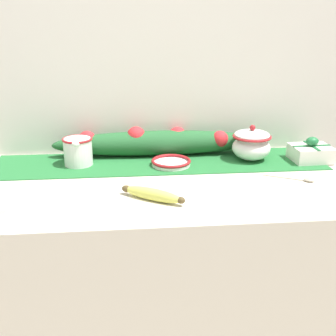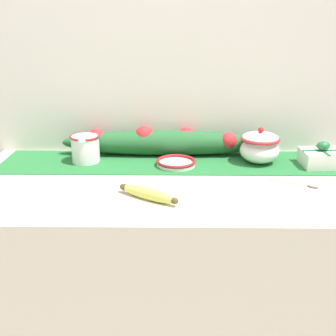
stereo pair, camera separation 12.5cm
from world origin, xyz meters
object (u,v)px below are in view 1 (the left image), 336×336
sugar_bowl (251,144)px  spoon (304,180)px  gift_box (311,152)px  small_dish (171,162)px  banana (152,194)px  cream_pitcher (78,150)px

sugar_bowl → spoon: sugar_bowl is taller
sugar_bowl → gift_box: (0.20, -0.03, -0.03)m
sugar_bowl → gift_box: bearing=-8.0°
sugar_bowl → small_dish: (-0.28, -0.04, -0.05)m
sugar_bowl → small_dish: sugar_bowl is taller
banana → spoon: (0.47, 0.10, -0.01)m
cream_pitcher → spoon: 0.74m
banana → gift_box: gift_box is taller
small_dish → sugar_bowl: bearing=7.2°
banana → spoon: bearing=11.9°
banana → sugar_bowl: bearing=40.5°
spoon → small_dish: bearing=-175.8°
sugar_bowl → banana: size_ratio=0.76×
cream_pitcher → banana: size_ratio=0.67×
spoon → gift_box: (0.10, 0.18, 0.03)m
small_dish → banana: bearing=-106.0°
cream_pitcher → sugar_bowl: (0.59, -0.00, 0.00)m
small_dish → banana: size_ratio=0.76×
sugar_bowl → spoon: 0.24m
sugar_bowl → gift_box: sugar_bowl is taller
cream_pitcher → small_dish: 0.31m
cream_pitcher → banana: bearing=-53.4°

